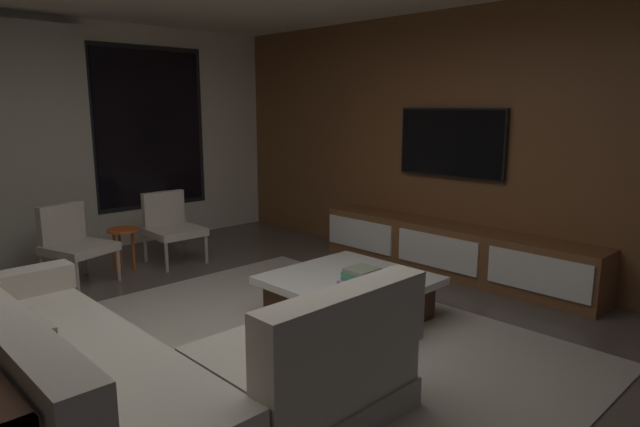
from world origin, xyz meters
TOP-DOWN VIEW (x-y plane):
  - floor at (0.00, 0.00)m, footprint 9.20×9.20m
  - back_wall_with_window at (-0.06, 3.62)m, footprint 6.60×0.30m
  - media_wall at (3.06, 0.00)m, footprint 0.12×7.80m
  - area_rug at (0.35, -0.10)m, footprint 3.20×3.80m
  - sectional_couch at (-0.83, -0.20)m, footprint 1.98×2.50m
  - coffee_table at (1.13, -0.01)m, footprint 1.16×1.16m
  - book_stack_on_coffee_table at (1.09, -0.18)m, footprint 0.30×0.23m
  - accent_chair_near_window at (0.95, 2.54)m, footprint 0.55×0.57m
  - accent_chair_by_curtain at (-0.12, 2.53)m, footprint 0.68×0.69m
  - side_stool at (0.40, 2.56)m, footprint 0.32×0.32m
  - media_console at (2.77, 0.05)m, footprint 0.46×3.10m
  - mounted_tv at (2.95, 0.25)m, footprint 0.05×1.24m

SIDE VIEW (x-z plane):
  - floor at x=0.00m, z-range 0.00..0.00m
  - area_rug at x=0.35m, z-range 0.00..0.01m
  - coffee_table at x=1.13m, z-range 0.01..0.37m
  - media_console at x=2.77m, z-range -0.01..0.51m
  - sectional_couch at x=-0.83m, z-range -0.12..0.70m
  - side_stool at x=0.40m, z-range 0.14..0.60m
  - book_stack_on_coffee_table at x=1.09m, z-range 0.36..0.48m
  - accent_chair_near_window at x=0.95m, z-range 0.04..0.82m
  - accent_chair_by_curtain at x=-0.12m, z-range 0.04..0.82m
  - back_wall_with_window at x=-0.06m, z-range -0.01..2.69m
  - mounted_tv at x=2.95m, z-range 0.99..1.71m
  - media_wall at x=3.06m, z-range 0.00..2.70m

